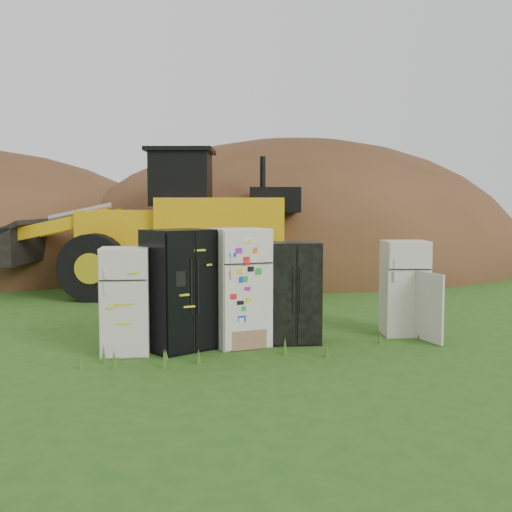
{
  "coord_description": "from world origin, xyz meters",
  "views": [
    {
      "loc": [
        -3.49,
        -9.95,
        2.32
      ],
      "look_at": [
        0.3,
        2.0,
        1.29
      ],
      "focal_mm": 45.0,
      "sensor_mm": 36.0,
      "label": 1
    }
  ],
  "objects_px": {
    "fridge_black_side": "(179,290)",
    "fridge_open_door": "(405,288)",
    "fridge_dark_mid": "(293,292)",
    "fridge_leftmost": "(125,301)",
    "fridge_sticker": "(239,287)",
    "wheel_loader": "(145,222)"
  },
  "relations": [
    {
      "from": "fridge_black_side",
      "to": "wheel_loader",
      "type": "distance_m",
      "value": 6.55
    },
    {
      "from": "fridge_open_door",
      "to": "fridge_dark_mid",
      "type": "bearing_deg",
      "value": -164.03
    },
    {
      "from": "fridge_black_side",
      "to": "fridge_dark_mid",
      "type": "xyz_separation_m",
      "value": [
        1.92,
        -0.05,
        -0.12
      ]
    },
    {
      "from": "fridge_black_side",
      "to": "fridge_dark_mid",
      "type": "height_order",
      "value": "fridge_black_side"
    },
    {
      "from": "fridge_sticker",
      "to": "fridge_dark_mid",
      "type": "height_order",
      "value": "fridge_sticker"
    },
    {
      "from": "fridge_leftmost",
      "to": "fridge_dark_mid",
      "type": "relative_size",
      "value": 0.98
    },
    {
      "from": "fridge_sticker",
      "to": "wheel_loader",
      "type": "xyz_separation_m",
      "value": [
        -0.62,
        6.47,
        0.89
      ]
    },
    {
      "from": "fridge_leftmost",
      "to": "fridge_black_side",
      "type": "relative_size",
      "value": 0.86
    },
    {
      "from": "fridge_leftmost",
      "to": "fridge_black_side",
      "type": "height_order",
      "value": "fridge_black_side"
    },
    {
      "from": "fridge_black_side",
      "to": "fridge_open_door",
      "type": "relative_size",
      "value": 1.15
    },
    {
      "from": "fridge_black_side",
      "to": "fridge_open_door",
      "type": "bearing_deg",
      "value": -23.3
    },
    {
      "from": "fridge_sticker",
      "to": "fridge_leftmost",
      "type": "bearing_deg",
      "value": 175.34
    },
    {
      "from": "fridge_leftmost",
      "to": "wheel_loader",
      "type": "bearing_deg",
      "value": 90.04
    },
    {
      "from": "fridge_leftmost",
      "to": "fridge_sticker",
      "type": "bearing_deg",
      "value": 12.08
    },
    {
      "from": "fridge_leftmost",
      "to": "fridge_open_door",
      "type": "bearing_deg",
      "value": 10.47
    },
    {
      "from": "fridge_leftmost",
      "to": "fridge_open_door",
      "type": "height_order",
      "value": "fridge_open_door"
    },
    {
      "from": "fridge_leftmost",
      "to": "wheel_loader",
      "type": "relative_size",
      "value": 0.22
    },
    {
      "from": "fridge_sticker",
      "to": "fridge_dark_mid",
      "type": "xyz_separation_m",
      "value": [
        0.92,
        -0.06,
        -0.12
      ]
    },
    {
      "from": "fridge_black_side",
      "to": "fridge_dark_mid",
      "type": "distance_m",
      "value": 1.92
    },
    {
      "from": "fridge_open_door",
      "to": "fridge_sticker",
      "type": "bearing_deg",
      "value": -165.13
    },
    {
      "from": "fridge_black_side",
      "to": "fridge_open_door",
      "type": "xyz_separation_m",
      "value": [
        4.02,
        -0.05,
        -0.12
      ]
    },
    {
      "from": "fridge_black_side",
      "to": "fridge_dark_mid",
      "type": "bearing_deg",
      "value": -24.07
    }
  ]
}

